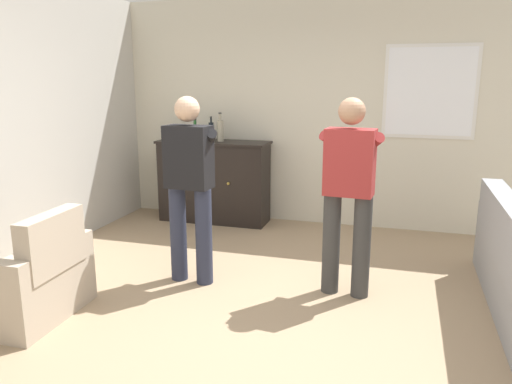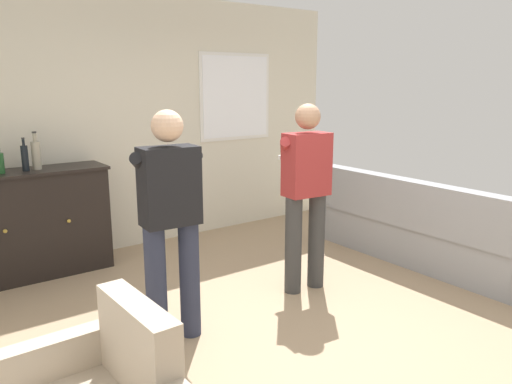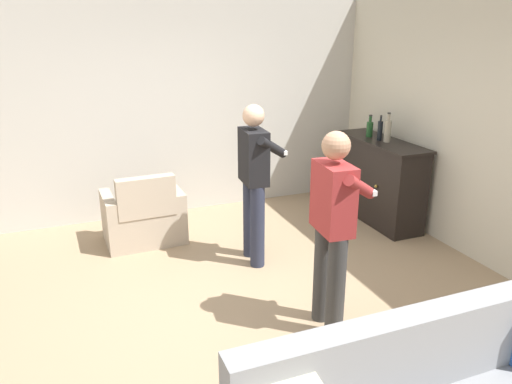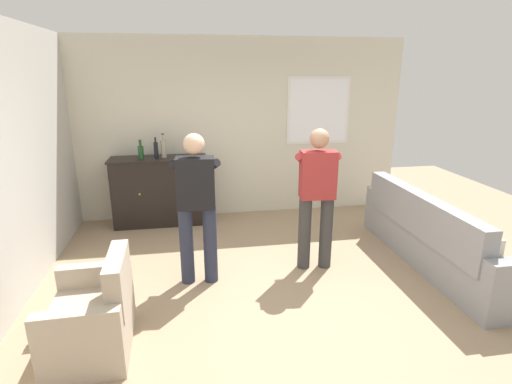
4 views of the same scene
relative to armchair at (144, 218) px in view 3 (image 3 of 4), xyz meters
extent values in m
plane|color=#9E8466|center=(1.74, 0.62, -0.29)|extent=(10.40, 10.40, 0.00)
cube|color=beige|center=(1.74, 3.28, 1.11)|extent=(5.20, 0.12, 2.80)
cube|color=beige|center=(-0.92, 0.62, 1.11)|extent=(0.12, 5.20, 2.80)
cube|color=gray|center=(3.53, 0.96, 0.37)|extent=(0.18, 2.28, 0.48)
cube|color=#B2A38E|center=(-0.04, 0.00, -0.09)|extent=(0.66, 0.66, 0.40)
cube|color=#B2A38E|center=(0.22, 0.01, 0.34)|extent=(0.16, 0.64, 0.45)
cube|color=#B2A38E|center=(-0.02, -0.38, 0.01)|extent=(0.64, 0.14, 0.60)
cube|color=#B2A38E|center=(-0.05, 0.38, 0.01)|extent=(0.64, 0.14, 0.60)
cube|color=black|center=(0.39, 2.92, 0.22)|extent=(1.39, 0.44, 1.02)
cube|color=black|center=(0.39, 2.92, 0.74)|extent=(1.43, 0.48, 0.03)
sphere|color=#B79338|center=(0.12, 2.68, 0.27)|extent=(0.04, 0.04, 0.04)
sphere|color=#B79338|center=(0.67, 2.68, 0.27)|extent=(0.04, 0.04, 0.04)
cylinder|color=gray|center=(0.49, 2.92, 0.89)|extent=(0.08, 0.08, 0.26)
cylinder|color=gray|center=(0.49, 2.92, 1.06)|extent=(0.04, 0.04, 0.08)
cylinder|color=#262626|center=(0.49, 2.92, 1.11)|extent=(0.04, 0.04, 0.02)
cylinder|color=black|center=(0.38, 2.89, 0.88)|extent=(0.06, 0.06, 0.24)
cylinder|color=black|center=(0.38, 2.89, 1.02)|extent=(0.02, 0.02, 0.06)
cylinder|color=#262626|center=(0.38, 2.89, 1.06)|extent=(0.03, 0.03, 0.02)
cylinder|color=#1E4C23|center=(0.16, 2.89, 0.85)|extent=(0.08, 0.08, 0.19)
cylinder|color=#1E4C23|center=(0.16, 2.89, 0.98)|extent=(0.04, 0.04, 0.08)
cylinder|color=#262626|center=(0.16, 2.89, 1.03)|extent=(0.04, 0.04, 0.02)
cylinder|color=#282D42|center=(0.78, 1.01, 0.15)|extent=(0.15, 0.15, 0.88)
cylinder|color=#282D42|center=(1.04, 0.99, 0.15)|extent=(0.15, 0.15, 0.88)
cube|color=black|center=(0.91, 1.00, 0.87)|extent=(0.41, 0.25, 0.55)
sphere|color=#D8AD8C|center=(0.91, 1.00, 1.28)|extent=(0.22, 0.22, 0.22)
cylinder|color=black|center=(0.81, 1.17, 0.98)|extent=(0.35, 0.39, 0.29)
cylinder|color=black|center=(1.04, 1.15, 0.98)|extent=(0.31, 0.42, 0.29)
cube|color=white|center=(0.93, 1.32, 0.89)|extent=(0.15, 0.05, 0.04)
cylinder|color=#383838|center=(2.16, 1.13, 0.15)|extent=(0.15, 0.15, 0.88)
cylinder|color=#383838|center=(2.42, 1.11, 0.15)|extent=(0.15, 0.15, 0.88)
cube|color=#9E2D2D|center=(2.29, 1.12, 0.87)|extent=(0.42, 0.25, 0.55)
sphere|color=tan|center=(2.29, 1.12, 1.28)|extent=(0.22, 0.22, 0.22)
cylinder|color=#9E2D2D|center=(2.19, 1.29, 0.98)|extent=(0.35, 0.39, 0.29)
cylinder|color=#9E2D2D|center=(2.42, 1.27, 0.98)|extent=(0.30, 0.42, 0.29)
cube|color=white|center=(2.32, 1.44, 0.89)|extent=(0.15, 0.05, 0.04)
camera|label=1|loc=(2.70, -2.97, 1.55)|focal=35.00mm
camera|label=2|loc=(-0.61, -2.07, 1.58)|focal=35.00mm
camera|label=3|loc=(5.44, -0.78, 2.16)|focal=35.00mm
camera|label=4|loc=(0.86, -3.10, 2.00)|focal=28.00mm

